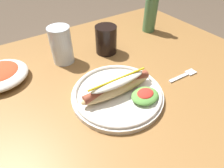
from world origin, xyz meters
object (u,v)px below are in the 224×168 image
at_px(hot_dog_plate, 119,92).
at_px(water_cup, 61,45).
at_px(side_bowl, 0,74).
at_px(glass_bottle, 151,11).
at_px(fork, 185,75).
at_px(soda_cup, 106,40).

relative_size(hot_dog_plate, water_cup, 2.05).
distance_m(water_cup, side_bowl, 0.23).
bearing_deg(glass_bottle, fork, -111.53).
height_order(fork, water_cup, water_cup).
bearing_deg(glass_bottle, soda_cup, -169.53).
distance_m(soda_cup, glass_bottle, 0.29).
xyz_separation_m(hot_dog_plate, glass_bottle, (0.39, 0.30, 0.08)).
height_order(fork, side_bowl, side_bowl).
bearing_deg(fork, hot_dog_plate, 173.10).
xyz_separation_m(fork, glass_bottle, (0.13, 0.34, 0.09)).
height_order(soda_cup, side_bowl, soda_cup).
bearing_deg(water_cup, soda_cup, -11.02).
bearing_deg(fork, soda_cup, 119.44).
bearing_deg(glass_bottle, hot_dog_plate, -142.64).
relative_size(fork, glass_bottle, 0.49).
distance_m(fork, side_bowl, 0.64).
relative_size(fork, side_bowl, 0.67).
distance_m(fork, soda_cup, 0.33).
distance_m(fork, water_cup, 0.46).
bearing_deg(hot_dog_plate, soda_cup, 65.93).
height_order(hot_dog_plate, soda_cup, soda_cup).
bearing_deg(soda_cup, hot_dog_plate, -114.07).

